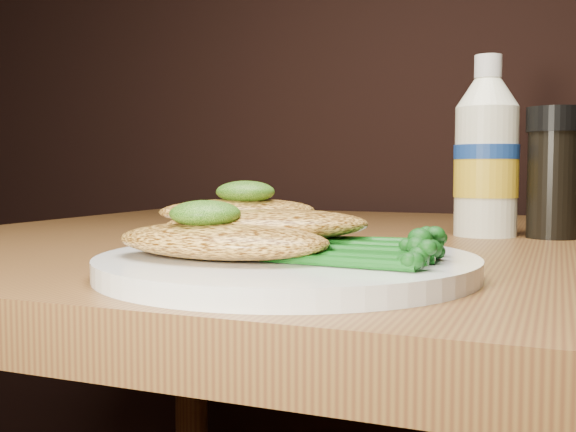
% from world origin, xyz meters
% --- Properties ---
extents(plate, '(0.25, 0.25, 0.01)m').
position_xyz_m(plate, '(-0.12, 0.79, 0.76)').
color(plate, white).
rests_on(plate, dining_table).
extents(chicken_front, '(0.15, 0.08, 0.02)m').
position_xyz_m(chicken_front, '(-0.15, 0.75, 0.77)').
color(chicken_front, gold).
rests_on(chicken_front, plate).
extents(chicken_mid, '(0.15, 0.13, 0.02)m').
position_xyz_m(chicken_mid, '(-0.13, 0.79, 0.78)').
color(chicken_mid, gold).
rests_on(chicken_mid, plate).
extents(chicken_back, '(0.13, 0.12, 0.02)m').
position_xyz_m(chicken_back, '(-0.17, 0.82, 0.79)').
color(chicken_back, gold).
rests_on(chicken_back, plate).
extents(pesto_front, '(0.06, 0.05, 0.02)m').
position_xyz_m(pesto_front, '(-0.16, 0.75, 0.79)').
color(pesto_front, black).
rests_on(pesto_front, chicken_front).
extents(pesto_back, '(0.05, 0.05, 0.02)m').
position_xyz_m(pesto_back, '(-0.16, 0.82, 0.80)').
color(pesto_back, black).
rests_on(pesto_back, chicken_back).
extents(broccolini_bundle, '(0.13, 0.11, 0.02)m').
position_xyz_m(broccolini_bundle, '(-0.07, 0.79, 0.77)').
color(broccolini_bundle, '#125214').
rests_on(broccolini_bundle, plate).
extents(mayo_bottle, '(0.07, 0.07, 0.19)m').
position_xyz_m(mayo_bottle, '(-0.02, 1.10, 0.84)').
color(mayo_bottle, white).
rests_on(mayo_bottle, dining_table).
extents(pepper_grinder, '(0.06, 0.06, 0.13)m').
position_xyz_m(pepper_grinder, '(0.04, 1.11, 0.82)').
color(pepper_grinder, black).
rests_on(pepper_grinder, dining_table).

